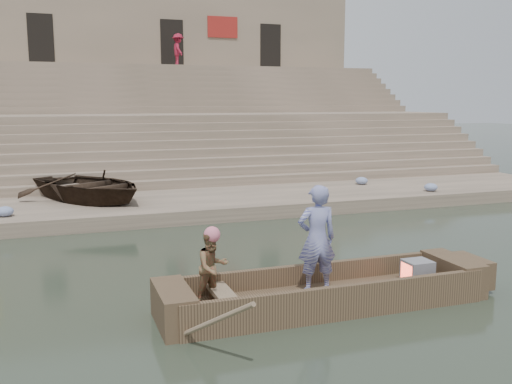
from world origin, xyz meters
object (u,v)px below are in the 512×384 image
beached_rowboat (90,186)px  rowing_man (212,267)px  standing_man (317,239)px  television (417,272)px  pedestrian (178,50)px  main_rowboat (325,300)px

beached_rowboat → rowing_man: bearing=-113.7°
standing_man → rowing_man: bearing=5.1°
standing_man → beached_rowboat: standing_man is taller
television → pedestrian: pedestrian is taller
standing_man → beached_rowboat: 9.79m
main_rowboat → rowing_man: bearing=174.1°
beached_rowboat → pedestrian: (5.68, 13.97, 5.25)m
rowing_man → pedestrian: bearing=61.9°
television → beached_rowboat: bearing=118.0°
main_rowboat → television: bearing=-0.0°
beached_rowboat → standing_man: bearing=-103.3°
main_rowboat → beached_rowboat: size_ratio=1.15×
main_rowboat → standing_man: size_ratio=2.75×
pedestrian → television: bearing=176.5°
television → pedestrian: 24.10m
main_rowboat → pedestrian: size_ratio=2.79×
television → main_rowboat: bearing=180.0°
main_rowboat → television: size_ratio=10.87×
rowing_man → television: bearing=-20.6°
rowing_man → pedestrian: 24.20m
standing_man → television: size_ratio=3.95×
standing_man → rowing_man: (-1.79, 0.02, -0.32)m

